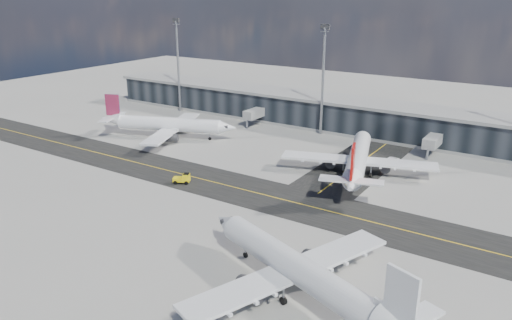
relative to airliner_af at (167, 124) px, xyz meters
The scene contains 9 objects.
ground 39.78m from the airliner_af, 35.24° to the right, with size 300.00×300.00×0.00m, color gray.
taxiway_lanes 38.41m from the airliner_af, 18.48° to the right, with size 180.00×63.00×0.03m.
terminal_concourse 45.59m from the airliner_af, 44.71° to the left, with size 152.00×19.80×8.80m.
floodlight_masts 42.69m from the airliner_af, 37.85° to the left, with size 102.50×0.70×28.90m.
airliner_af is the anchor object (origin of this frame).
airliner_redtail 52.79m from the airliner_af, ahead, with size 32.27×37.42×11.33m.
airliner_near 77.21m from the airliner_af, 35.05° to the right, with size 36.27×31.36×11.11m.
baggage_tug 33.99m from the airliner_af, 42.21° to the right, with size 3.73×2.94×2.12m.
service_van 57.57m from the airliner_af, 11.19° to the left, with size 2.51×5.43×1.51m, color white.
Camera 1 is at (56.25, -70.50, 37.31)m, focal length 35.00 mm.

